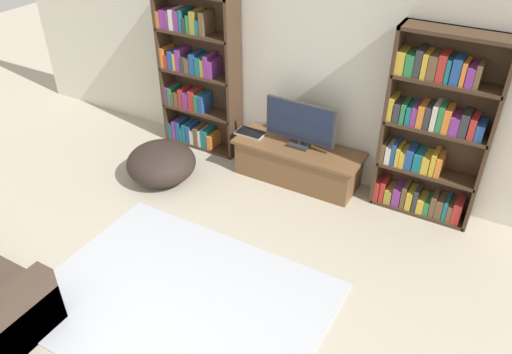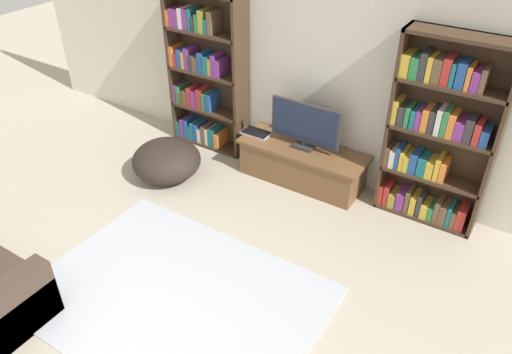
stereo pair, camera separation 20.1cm
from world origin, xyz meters
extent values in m
cube|color=silver|center=(0.00, 4.23, 1.30)|extent=(8.80, 0.06, 2.60)
cube|color=#422D1E|center=(-2.00, 4.03, 0.98)|extent=(0.04, 0.30, 1.95)
cube|color=#422D1E|center=(-1.02, 4.03, 0.98)|extent=(0.04, 0.30, 1.95)
cube|color=#422D1E|center=(-1.51, 4.16, 0.98)|extent=(1.02, 0.04, 1.95)
cube|color=#422D1E|center=(-1.51, 4.03, 0.02)|extent=(0.98, 0.30, 0.04)
cube|color=#196B75|center=(-1.95, 4.02, 0.14)|extent=(0.05, 0.24, 0.20)
cube|color=#7F338C|center=(-1.89, 4.02, 0.16)|extent=(0.05, 0.24, 0.25)
cube|color=#234C99|center=(-1.83, 4.02, 0.16)|extent=(0.05, 0.24, 0.25)
cube|color=#196B75|center=(-1.78, 4.02, 0.13)|extent=(0.04, 0.24, 0.19)
cube|color=#196B75|center=(-1.73, 4.02, 0.16)|extent=(0.05, 0.24, 0.24)
cube|color=#234C99|center=(-1.67, 4.02, 0.15)|extent=(0.05, 0.24, 0.23)
cube|color=silver|center=(-1.61, 4.02, 0.13)|extent=(0.05, 0.24, 0.19)
cube|color=brown|center=(-1.55, 4.02, 0.15)|extent=(0.06, 0.24, 0.24)
cube|color=silver|center=(-1.49, 4.02, 0.14)|extent=(0.04, 0.24, 0.21)
cube|color=#196B75|center=(-1.42, 4.02, 0.15)|extent=(0.08, 0.24, 0.24)
cube|color=orange|center=(-1.34, 4.02, 0.13)|extent=(0.06, 0.24, 0.19)
cube|color=#422D1E|center=(-1.51, 4.03, 0.51)|extent=(0.98, 0.30, 0.04)
cube|color=#7F338C|center=(-1.96, 4.02, 0.64)|extent=(0.04, 0.24, 0.22)
cube|color=#2D7F47|center=(-1.91, 4.02, 0.63)|extent=(0.05, 0.24, 0.22)
cube|color=brown|center=(-1.86, 4.02, 0.60)|extent=(0.04, 0.24, 0.16)
cube|color=brown|center=(-1.80, 4.02, 0.62)|extent=(0.06, 0.24, 0.19)
cube|color=#B72D28|center=(-1.74, 4.02, 0.64)|extent=(0.06, 0.24, 0.24)
cube|color=#7F338C|center=(-1.66, 4.02, 0.63)|extent=(0.08, 0.24, 0.21)
cube|color=#B72D28|center=(-1.57, 4.02, 0.65)|extent=(0.08, 0.24, 0.25)
cube|color=#2D7F47|center=(-1.50, 4.02, 0.63)|extent=(0.05, 0.24, 0.22)
cube|color=#234C99|center=(-1.44, 4.02, 0.63)|extent=(0.06, 0.24, 0.22)
cube|color=#422D1E|center=(-1.51, 4.03, 0.99)|extent=(0.98, 0.30, 0.04)
cube|color=orange|center=(-1.96, 4.02, 1.13)|extent=(0.05, 0.24, 0.24)
cube|color=#B72D28|center=(-1.90, 4.02, 1.10)|extent=(0.05, 0.24, 0.17)
cube|color=#234C99|center=(-1.84, 4.02, 1.12)|extent=(0.07, 0.24, 0.22)
cube|color=gold|center=(-1.78, 4.02, 1.12)|extent=(0.04, 0.24, 0.21)
cube|color=#7F338C|center=(-1.73, 4.02, 1.14)|extent=(0.06, 0.24, 0.26)
cube|color=#333338|center=(-1.66, 4.02, 1.11)|extent=(0.05, 0.24, 0.19)
cube|color=brown|center=(-1.60, 4.02, 1.10)|extent=(0.07, 0.24, 0.18)
cube|color=#234C99|center=(-1.52, 4.02, 1.13)|extent=(0.07, 0.24, 0.24)
cube|color=#196B75|center=(-1.44, 4.02, 1.12)|extent=(0.07, 0.24, 0.21)
cube|color=#9E9333|center=(-1.38, 4.02, 1.11)|extent=(0.04, 0.24, 0.20)
cube|color=#7F338C|center=(-1.33, 4.02, 1.14)|extent=(0.05, 0.24, 0.25)
cube|color=#7F338C|center=(-1.27, 4.02, 1.11)|extent=(0.06, 0.24, 0.20)
cube|color=#422D1E|center=(-1.51, 4.03, 1.48)|extent=(0.98, 0.30, 0.04)
cube|color=orange|center=(-1.96, 4.02, 1.59)|extent=(0.05, 0.24, 0.18)
cube|color=#7F338C|center=(-1.89, 4.02, 1.61)|extent=(0.07, 0.24, 0.21)
cube|color=#7F338C|center=(-1.83, 4.02, 1.60)|extent=(0.05, 0.24, 0.21)
cube|color=silver|center=(-1.77, 4.02, 1.62)|extent=(0.06, 0.24, 0.23)
cube|color=#7F338C|center=(-1.70, 4.02, 1.61)|extent=(0.07, 0.24, 0.23)
cube|color=#196B75|center=(-1.63, 4.02, 1.62)|extent=(0.04, 0.24, 0.25)
cube|color=#333338|center=(-1.59, 4.02, 1.58)|extent=(0.04, 0.24, 0.17)
cube|color=#2D7F47|center=(-1.54, 4.02, 1.60)|extent=(0.04, 0.24, 0.20)
cube|color=#9E9333|center=(-1.47, 4.02, 1.63)|extent=(0.07, 0.24, 0.25)
cube|color=#196B75|center=(-1.41, 4.02, 1.58)|extent=(0.04, 0.24, 0.17)
cube|color=brown|center=(-1.35, 4.02, 1.63)|extent=(0.06, 0.24, 0.26)
cube|color=#422D1E|center=(0.80, 4.03, 0.98)|extent=(0.04, 0.30, 1.95)
cube|color=#422D1E|center=(1.78, 4.03, 0.98)|extent=(0.04, 0.30, 1.95)
cube|color=#422D1E|center=(1.29, 4.16, 0.98)|extent=(1.02, 0.04, 1.95)
cube|color=#422D1E|center=(1.29, 4.03, 1.93)|extent=(1.02, 0.30, 0.04)
cube|color=#422D1E|center=(1.29, 4.03, 0.02)|extent=(0.98, 0.30, 0.04)
cube|color=#B72D28|center=(0.85, 4.02, 0.15)|extent=(0.05, 0.24, 0.22)
cube|color=#B72D28|center=(0.90, 4.02, 0.15)|extent=(0.05, 0.24, 0.24)
cube|color=#9E9333|center=(0.97, 4.02, 0.12)|extent=(0.08, 0.24, 0.17)
cube|color=#7F338C|center=(1.06, 4.02, 0.14)|extent=(0.08, 0.24, 0.21)
cube|color=brown|center=(1.13, 4.02, 0.16)|extent=(0.05, 0.24, 0.25)
cube|color=gold|center=(1.20, 4.02, 0.14)|extent=(0.06, 0.24, 0.21)
cube|color=#333338|center=(1.26, 4.02, 0.16)|extent=(0.04, 0.24, 0.25)
cube|color=gold|center=(1.32, 4.02, 0.12)|extent=(0.07, 0.24, 0.16)
cube|color=#2D7F47|center=(1.38, 4.02, 0.12)|extent=(0.05, 0.24, 0.16)
cube|color=brown|center=(1.44, 4.02, 0.16)|extent=(0.05, 0.24, 0.24)
cube|color=brown|center=(1.51, 4.02, 0.14)|extent=(0.07, 0.24, 0.21)
cube|color=#196B75|center=(1.57, 4.02, 0.15)|extent=(0.04, 0.24, 0.22)
cube|color=brown|center=(1.61, 4.02, 0.13)|extent=(0.05, 0.24, 0.20)
cube|color=#B72D28|center=(1.68, 4.02, 0.16)|extent=(0.08, 0.24, 0.24)
cube|color=#422D1E|center=(1.29, 4.03, 0.51)|extent=(0.98, 0.30, 0.04)
cube|color=brown|center=(0.84, 4.02, 0.63)|extent=(0.04, 0.24, 0.21)
cube|color=silver|center=(0.90, 4.02, 0.62)|extent=(0.06, 0.24, 0.19)
cube|color=#234C99|center=(0.95, 4.02, 0.64)|extent=(0.04, 0.24, 0.24)
cube|color=gold|center=(1.00, 4.02, 0.63)|extent=(0.04, 0.24, 0.20)
cube|color=gold|center=(1.05, 4.02, 0.61)|extent=(0.05, 0.24, 0.18)
cube|color=#234C99|center=(1.11, 4.02, 0.63)|extent=(0.07, 0.24, 0.21)
cube|color=#196B75|center=(1.20, 4.02, 0.62)|extent=(0.08, 0.24, 0.20)
cube|color=gold|center=(1.28, 4.02, 0.62)|extent=(0.07, 0.24, 0.18)
cube|color=gold|center=(1.35, 4.02, 0.64)|extent=(0.05, 0.24, 0.24)
cube|color=orange|center=(1.40, 4.02, 0.63)|extent=(0.05, 0.24, 0.21)
cube|color=#422D1E|center=(1.29, 4.03, 0.99)|extent=(0.98, 0.30, 0.04)
cube|color=gold|center=(0.85, 4.02, 1.13)|extent=(0.05, 0.24, 0.24)
cube|color=#333338|center=(0.91, 4.02, 1.11)|extent=(0.06, 0.24, 0.19)
cube|color=#2D7F47|center=(0.97, 4.02, 1.11)|extent=(0.04, 0.24, 0.20)
cube|color=#196B75|center=(1.02, 4.02, 1.10)|extent=(0.05, 0.24, 0.18)
cube|color=#7F338C|center=(1.08, 4.02, 1.11)|extent=(0.05, 0.24, 0.19)
cube|color=orange|center=(1.14, 4.02, 1.12)|extent=(0.06, 0.24, 0.22)
cube|color=#333338|center=(1.20, 4.02, 1.13)|extent=(0.05, 0.24, 0.23)
cube|color=silver|center=(1.26, 4.02, 1.14)|extent=(0.05, 0.24, 0.25)
cube|color=#2D7F47|center=(1.32, 4.02, 1.14)|extent=(0.05, 0.24, 0.26)
cube|color=orange|center=(1.38, 4.02, 1.13)|extent=(0.06, 0.24, 0.24)
cube|color=#7F338C|center=(1.45, 4.02, 1.10)|extent=(0.08, 0.24, 0.18)
cube|color=#333338|center=(1.53, 4.02, 1.13)|extent=(0.07, 0.24, 0.23)
cube|color=#B72D28|center=(1.61, 4.02, 1.12)|extent=(0.06, 0.24, 0.21)
cube|color=#234C99|center=(1.68, 4.02, 1.09)|extent=(0.07, 0.24, 0.16)
cube|color=#422D1E|center=(1.29, 4.03, 1.48)|extent=(0.98, 0.30, 0.04)
cube|color=gold|center=(0.86, 4.02, 1.61)|extent=(0.08, 0.24, 0.21)
cube|color=#2D7F47|center=(0.95, 4.02, 1.60)|extent=(0.08, 0.24, 0.20)
cube|color=#333338|center=(1.02, 4.02, 1.63)|extent=(0.06, 0.24, 0.26)
cube|color=gold|center=(1.08, 4.02, 1.62)|extent=(0.05, 0.24, 0.23)
cube|color=brown|center=(1.15, 4.02, 1.61)|extent=(0.08, 0.24, 0.23)
cube|color=#B72D28|center=(1.23, 4.02, 1.63)|extent=(0.07, 0.24, 0.25)
cube|color=#196B75|center=(1.29, 4.02, 1.61)|extent=(0.04, 0.24, 0.22)
cube|color=#234C99|center=(1.36, 4.02, 1.62)|extent=(0.08, 0.24, 0.24)
cube|color=orange|center=(1.42, 4.02, 1.61)|extent=(0.04, 0.24, 0.21)
cube|color=#7F338C|center=(1.48, 4.02, 1.59)|extent=(0.07, 0.24, 0.18)
cube|color=brown|center=(1.54, 4.02, 1.61)|extent=(0.04, 0.24, 0.21)
cube|color=brown|center=(-0.11, 3.91, 0.20)|extent=(1.39, 0.49, 0.40)
cube|color=brown|center=(-0.11, 3.91, 0.42)|extent=(1.48, 0.52, 0.04)
cube|color=#2D2D33|center=(-0.11, 3.93, 0.45)|extent=(0.24, 0.16, 0.03)
cylinder|color=#2D2D33|center=(-0.11, 3.93, 0.49)|extent=(0.04, 0.04, 0.05)
cube|color=#2D2D33|center=(-0.11, 3.93, 0.75)|extent=(0.82, 0.04, 0.46)
cube|color=#19233D|center=(-0.11, 3.91, 0.75)|extent=(0.76, 0.00, 0.42)
cube|color=#B7B7BC|center=(-0.72, 3.90, 0.45)|extent=(0.34, 0.20, 0.02)
cube|color=black|center=(-0.72, 3.90, 0.46)|extent=(0.33, 0.19, 0.00)
cube|color=#B2B7C1|center=(-0.17, 1.71, 0.01)|extent=(2.47, 1.83, 0.02)
cube|color=#423328|center=(-0.96, 0.69, 0.28)|extent=(0.18, 0.83, 0.56)
ellipsoid|color=#2D231E|center=(-1.47, 3.13, 0.22)|extent=(0.79, 0.79, 0.45)
camera|label=1|loc=(1.87, -0.54, 3.32)|focal=35.00mm
camera|label=2|loc=(2.04, -0.44, 3.32)|focal=35.00mm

